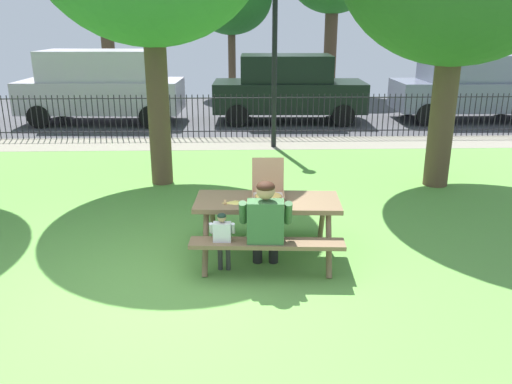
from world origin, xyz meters
name	(u,v)px	position (x,y,z in m)	size (l,w,h in m)	color
ground	(189,223)	(0.00, 1.99, -0.01)	(28.00, 11.97, 0.02)	#64A246
cobblestone_walkway	(208,144)	(0.00, 7.27, 0.00)	(28.00, 1.40, 0.01)	gray
street_asphalt	(216,114)	(0.00, 11.50, -0.01)	(28.00, 7.04, 0.01)	#424247
picnic_table_foreground	(267,213)	(1.11, 0.79, 0.60)	(1.88, 1.58, 0.79)	#7E6145
pizza_box_open	(268,189)	(1.13, 0.93, 0.86)	(0.42, 0.45, 0.46)	tan
pizza_slice_on_table	(234,202)	(0.70, 0.69, 0.78)	(0.28, 0.14, 0.02)	#EAD061
adult_at_table	(266,223)	(1.07, 0.29, 0.66)	(0.62, 0.61, 1.19)	black
child_at_table	(223,236)	(0.57, 0.29, 0.49)	(0.30, 0.30, 0.81)	#383838
iron_fence_streetside	(209,116)	(0.00, 7.97, 0.56)	(20.06, 0.03, 1.11)	black
lamp_post_walkway	(275,38)	(1.59, 6.90, 2.51)	(0.28, 0.28, 4.11)	black
parked_car_left	(101,85)	(-3.23, 10.18, 1.10)	(4.67, 2.10, 2.08)	#BBB2C1
parked_car_center	(288,87)	(2.21, 10.18, 1.01)	(4.45, 2.02, 1.94)	black
parked_car_right	(469,87)	(7.61, 10.18, 1.01)	(4.41, 1.93, 1.94)	slate
far_tree_midleft	(105,5)	(-4.34, 16.02, 3.43)	(2.62, 2.62, 4.70)	brown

